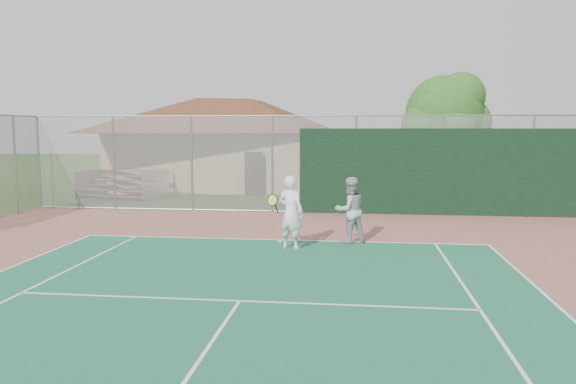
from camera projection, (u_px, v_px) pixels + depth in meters
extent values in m
cylinder|color=gray|center=(39.00, 163.00, 21.36)|extent=(0.08, 0.08, 3.50)
cylinder|color=gray|center=(114.00, 163.00, 21.00)|extent=(0.08, 0.08, 3.50)
cylinder|color=gray|center=(192.00, 164.00, 20.64)|extent=(0.08, 0.08, 3.50)
cylinder|color=gray|center=(272.00, 164.00, 20.28)|extent=(0.08, 0.08, 3.50)
cylinder|color=gray|center=(356.00, 165.00, 19.92)|extent=(0.08, 0.08, 3.50)
cylinder|color=gray|center=(442.00, 166.00, 19.56)|extent=(0.08, 0.08, 3.50)
cylinder|color=gray|center=(532.00, 167.00, 19.20)|extent=(0.08, 0.08, 3.50)
cylinder|color=gray|center=(300.00, 116.00, 19.97)|extent=(20.00, 0.05, 0.05)
cylinder|color=gray|center=(300.00, 211.00, 20.36)|extent=(20.00, 0.05, 0.05)
cube|color=#999EA0|center=(300.00, 165.00, 20.16)|extent=(20.00, 0.02, 3.50)
cube|color=black|center=(442.00, 172.00, 19.54)|extent=(10.00, 0.04, 3.00)
cylinder|color=gray|center=(15.00, 165.00, 19.89)|extent=(0.08, 0.08, 3.50)
cube|color=tan|center=(232.00, 159.00, 29.59)|extent=(12.19, 8.90, 2.84)
cube|color=brown|center=(231.00, 131.00, 29.42)|extent=(12.71, 9.42, 0.17)
pyramid|color=brown|center=(231.00, 100.00, 29.24)|extent=(13.40, 9.79, 1.70)
cube|color=black|center=(254.00, 174.00, 25.65)|extent=(0.85, 0.06, 1.99)
cube|color=#AA4127|center=(117.00, 190.00, 24.26)|extent=(3.27, 1.12, 0.06)
cube|color=#B2B5BA|center=(114.00, 196.00, 24.02)|extent=(3.26, 1.09, 0.04)
cube|color=#AA4127|center=(122.00, 180.00, 24.82)|extent=(3.27, 1.12, 0.06)
cube|color=#B2B5BA|center=(120.00, 186.00, 24.57)|extent=(3.26, 1.09, 0.04)
cube|color=#AA4127|center=(128.00, 170.00, 25.37)|extent=(3.27, 1.12, 0.06)
cube|color=#B2B5BA|center=(125.00, 176.00, 25.12)|extent=(3.26, 1.09, 0.04)
cube|color=#B2B5BA|center=(90.00, 183.00, 25.02)|extent=(0.56, 1.93, 1.21)
cube|color=#B2B5BA|center=(156.00, 184.00, 24.65)|extent=(0.56, 1.93, 1.21)
cylinder|color=#362513|center=(443.00, 166.00, 24.11)|extent=(0.37, 0.37, 2.85)
sphere|color=#25551A|center=(444.00, 114.00, 23.86)|extent=(3.26, 3.26, 3.26)
sphere|color=#25551A|center=(465.00, 123.00, 24.09)|extent=(2.24, 2.24, 2.24)
sphere|color=#25551A|center=(425.00, 126.00, 23.61)|extent=(2.04, 2.04, 2.04)
sphere|color=#25551A|center=(452.00, 128.00, 23.00)|extent=(1.83, 1.83, 1.83)
sphere|color=#25551A|center=(434.00, 119.00, 24.72)|extent=(2.04, 2.04, 2.04)
sphere|color=#25551A|center=(460.00, 96.00, 23.50)|extent=(2.04, 2.04, 2.04)
imported|color=white|center=(291.00, 213.00, 14.12)|extent=(0.80, 0.68, 1.87)
imported|color=#ABAEB1|center=(350.00, 211.00, 14.85)|extent=(1.07, 1.00, 1.76)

